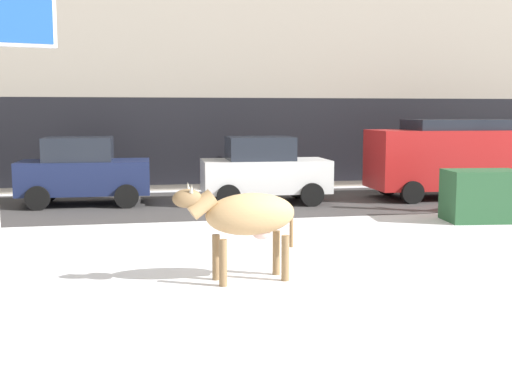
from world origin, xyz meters
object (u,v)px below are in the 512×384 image
cow_tan (246,216)px  dumpster (482,196)px  car_white_hatchback (264,170)px  pedestrian_near_billboard (245,164)px  car_navy_hatchback (84,171)px  car_red_van (449,156)px

cow_tan → dumpster: bearing=33.6°
car_white_hatchback → pedestrian_near_billboard: 2.89m
car_white_hatchback → pedestrian_near_billboard: bearing=90.7°
car_white_hatchback → pedestrian_near_billboard: size_ratio=2.05×
cow_tan → car_navy_hatchback: 9.28m
car_navy_hatchback → car_red_van: size_ratio=0.76×
cow_tan → car_navy_hatchback: (-2.95, 8.80, -0.07)m
car_white_hatchback → cow_tan: bearing=-103.6°
cow_tan → car_navy_hatchback: car_navy_hatchback is taller
car_red_van → pedestrian_near_billboard: bearing=152.4°
car_navy_hatchback → car_white_hatchback: size_ratio=1.00×
pedestrian_near_billboard → dumpster: size_ratio=1.02×
pedestrian_near_billboard → dumpster: 8.14m
dumpster → car_white_hatchback: bearing=138.4°
cow_tan → car_red_van: 11.11m
pedestrian_near_billboard → dumpster: (4.45, -6.82, -0.28)m
car_navy_hatchback → car_white_hatchback: (4.93, -0.62, 0.00)m
car_navy_hatchback → dumpster: 10.39m
cow_tan → car_red_van: size_ratio=0.41×
cow_tan → pedestrian_near_billboard: pedestrian_near_billboard is taller
cow_tan → car_white_hatchback: (1.98, 8.17, -0.07)m
car_red_van → dumpster: (-1.16, -3.89, -0.64)m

